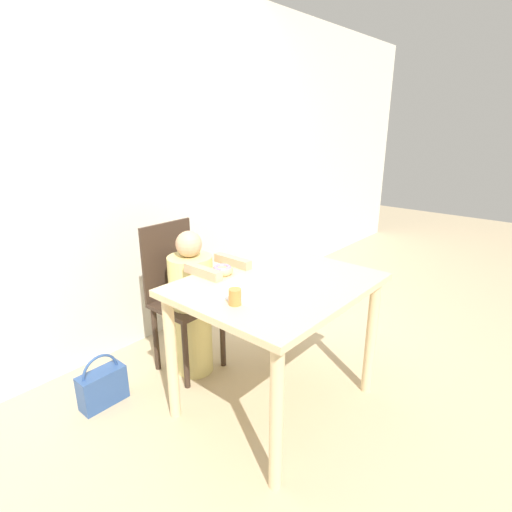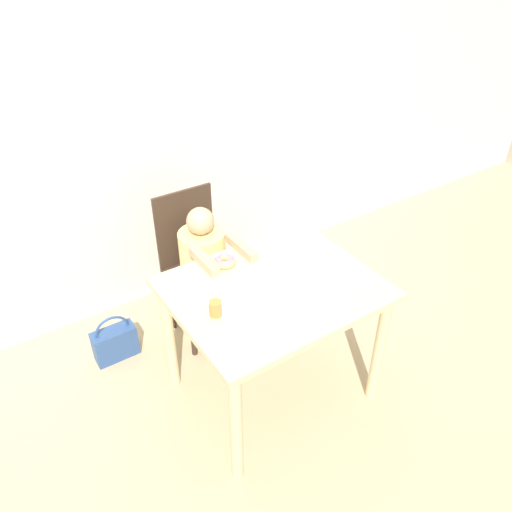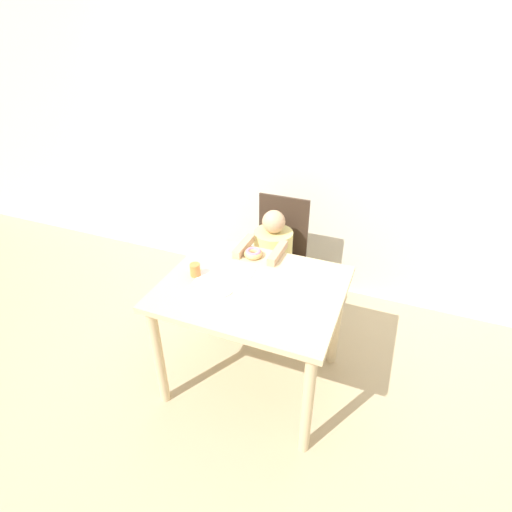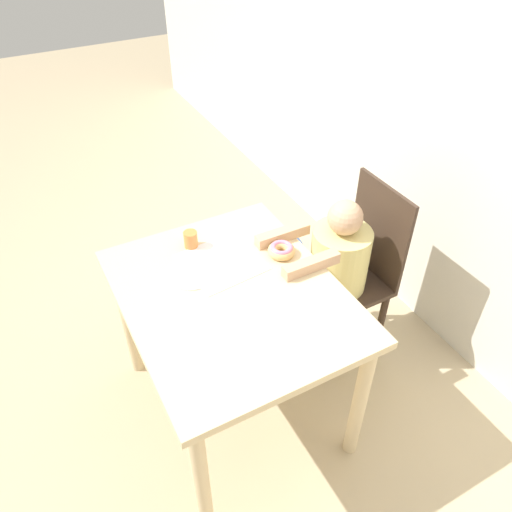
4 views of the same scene
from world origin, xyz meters
The scene contains 10 objects.
ground_plane centered at (0.00, 0.00, 0.00)m, with size 12.00×12.00×0.00m, color tan.
wall_back centered at (0.00, 1.22, 1.25)m, with size 8.00×0.05×2.50m.
dining_table centered at (0.00, 0.00, 0.64)m, with size 1.01×0.82×0.76m.
chair centered at (-0.09, 0.71, 0.49)m, with size 0.38×0.36×0.96m.
child_figure centered at (-0.09, 0.59, 0.46)m, with size 0.28×0.51×0.94m.
donut centered at (-0.11, 0.29, 0.78)m, with size 0.12×0.12×0.05m.
napkin centered at (-0.19, 0.04, 0.76)m, with size 0.33×0.33×0.00m.
handbag centered at (-0.65, 0.74, 0.12)m, with size 0.26×0.11×0.32m.
cup centered at (-0.35, -0.03, 0.79)m, with size 0.06×0.06×0.08m.
plate centered at (-0.16, -0.10, 0.76)m, with size 0.17×0.17×0.01m.
Camera 4 is at (1.30, -0.58, 2.12)m, focal length 35.00 mm.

